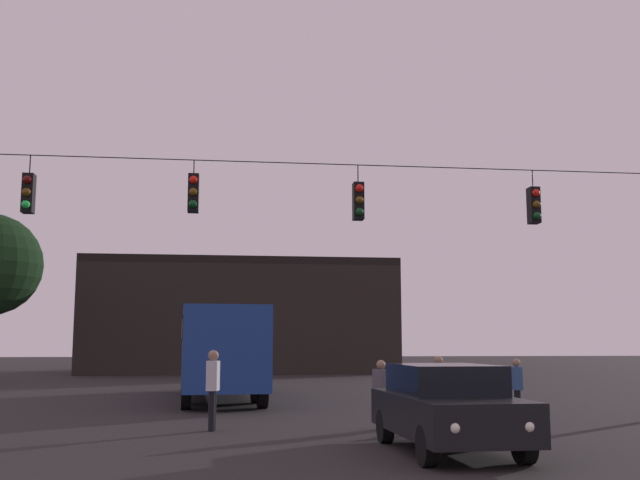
% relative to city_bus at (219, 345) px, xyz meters
% --- Properties ---
extents(ground_plane, '(168.00, 168.00, 0.00)m').
position_rel_city_bus_xyz_m(ground_plane, '(1.81, 4.65, -1.87)').
color(ground_plane, black).
rests_on(ground_plane, ground).
extents(overhead_signal_span, '(19.65, 0.44, 7.37)m').
position_rel_city_bus_xyz_m(overhead_signal_span, '(1.76, -8.38, 2.31)').
color(overhead_signal_span, black).
rests_on(overhead_signal_span, ground).
extents(city_bus, '(3.13, 11.13, 3.00)m').
position_rel_city_bus_xyz_m(city_bus, '(0.00, 0.00, 0.00)').
color(city_bus, navy).
rests_on(city_bus, ground).
extents(car_near_right, '(1.89, 4.37, 1.52)m').
position_rel_city_bus_xyz_m(car_near_right, '(4.14, -13.53, -1.07)').
color(car_near_right, black).
rests_on(car_near_right, ground).
extents(pedestrian_crossing_left, '(0.32, 0.41, 1.53)m').
position_rel_city_bus_xyz_m(pedestrian_crossing_left, '(7.45, -8.51, -1.01)').
color(pedestrian_crossing_left, black).
rests_on(pedestrian_crossing_left, ground).
extents(pedestrian_crossing_center, '(0.35, 0.42, 1.53)m').
position_rel_city_bus_xyz_m(pedestrian_crossing_center, '(3.72, -9.91, -1.01)').
color(pedestrian_crossing_center, black).
rests_on(pedestrian_crossing_center, ground).
extents(pedestrian_crossing_right, '(0.30, 0.40, 1.75)m').
position_rel_city_bus_xyz_m(pedestrian_crossing_right, '(-0.02, -9.70, -0.87)').
color(pedestrian_crossing_right, black).
rests_on(pedestrian_crossing_right, ground).
extents(pedestrian_near_bus, '(0.30, 0.40, 1.60)m').
position_rel_city_bus_xyz_m(pedestrian_near_bus, '(5.32, -8.97, -0.97)').
color(pedestrian_near_bus, black).
rests_on(pedestrian_near_bus, ground).
extents(corner_building, '(20.13, 12.21, 7.37)m').
position_rel_city_bus_xyz_m(corner_building, '(1.23, 25.98, 1.82)').
color(corner_building, black).
rests_on(corner_building, ground).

